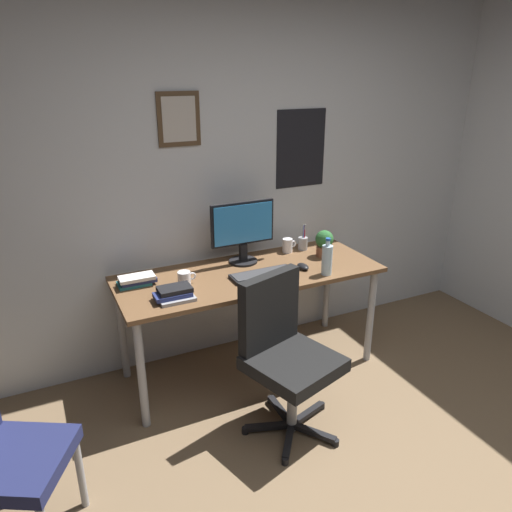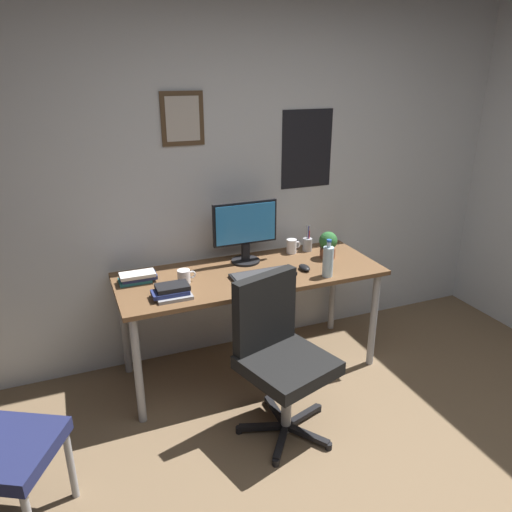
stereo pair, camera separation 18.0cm
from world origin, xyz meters
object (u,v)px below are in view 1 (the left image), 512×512
at_px(monitor, 243,230).
at_px(book_stack_left, 137,280).
at_px(coffee_mug_far, 288,245).
at_px(keyboard, 263,274).
at_px(water_bottle, 327,259).
at_px(book_stack_right, 175,294).
at_px(potted_plant, 324,242).
at_px(pen_cup, 303,243).
at_px(computer_mouse, 303,267).
at_px(office_chair, 284,348).
at_px(coffee_mug_near, 185,278).

distance_m(monitor, book_stack_left, 0.79).
xyz_separation_m(coffee_mug_far, book_stack_left, (-1.14, -0.10, -0.02)).
height_order(keyboard, water_bottle, water_bottle).
xyz_separation_m(water_bottle, book_stack_right, (-1.02, 0.07, -0.07)).
distance_m(keyboard, potted_plant, 0.58).
distance_m(keyboard, coffee_mug_far, 0.49).
xyz_separation_m(keyboard, pen_cup, (0.49, 0.32, 0.04)).
distance_m(water_bottle, book_stack_left, 1.23).
xyz_separation_m(keyboard, computer_mouse, (0.30, -0.01, 0.01)).
bearing_deg(monitor, office_chair, -97.67).
distance_m(coffee_mug_far, book_stack_left, 1.15).
xyz_separation_m(potted_plant, book_stack_left, (-1.34, 0.08, -0.07)).
bearing_deg(water_bottle, keyboard, 158.59).
bearing_deg(office_chair, coffee_mug_far, 59.90).
relative_size(coffee_mug_near, potted_plant, 0.61).
xyz_separation_m(water_bottle, coffee_mug_near, (-0.90, 0.25, -0.06)).
bearing_deg(pen_cup, monitor, -175.97).
bearing_deg(potted_plant, monitor, 165.54).
bearing_deg(computer_mouse, book_stack_right, -175.59).
bearing_deg(book_stack_left, coffee_mug_near, -24.53).
height_order(coffee_mug_near, coffee_mug_far, coffee_mug_far).
xyz_separation_m(office_chair, computer_mouse, (0.42, 0.51, 0.24)).
bearing_deg(keyboard, potted_plant, 13.45).
bearing_deg(potted_plant, office_chair, -136.10).
height_order(monitor, book_stack_right, monitor).
relative_size(water_bottle, potted_plant, 1.29).
relative_size(computer_mouse, pen_cup, 0.55).
relative_size(keyboard, book_stack_left, 1.82).
xyz_separation_m(potted_plant, book_stack_right, (-1.18, -0.22, -0.07)).
bearing_deg(water_bottle, potted_plant, 60.05).
relative_size(office_chair, potted_plant, 4.87).
bearing_deg(book_stack_right, coffee_mug_near, 55.81).
height_order(computer_mouse, book_stack_left, book_stack_left).
relative_size(coffee_mug_near, pen_cup, 0.60).
relative_size(coffee_mug_near, coffee_mug_far, 1.07).
distance_m(computer_mouse, coffee_mug_far, 0.34).
bearing_deg(office_chair, monitor, 82.33).
height_order(book_stack_left, book_stack_right, book_stack_right).
height_order(keyboard, coffee_mug_far, coffee_mug_far).
height_order(monitor, keyboard, monitor).
relative_size(office_chair, pen_cup, 4.75).
bearing_deg(keyboard, book_stack_left, 164.33).
distance_m(coffee_mug_far, potted_plant, 0.27).
xyz_separation_m(monitor, water_bottle, (0.41, -0.44, -0.13)).
bearing_deg(computer_mouse, coffee_mug_far, 78.74).
relative_size(computer_mouse, book_stack_left, 0.47).
xyz_separation_m(coffee_mug_far, potted_plant, (0.19, -0.19, 0.05)).
bearing_deg(coffee_mug_far, keyboard, -138.86).
xyz_separation_m(potted_plant, pen_cup, (-0.07, 0.18, -0.05)).
xyz_separation_m(monitor, coffee_mug_near, (-0.49, -0.19, -0.20)).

